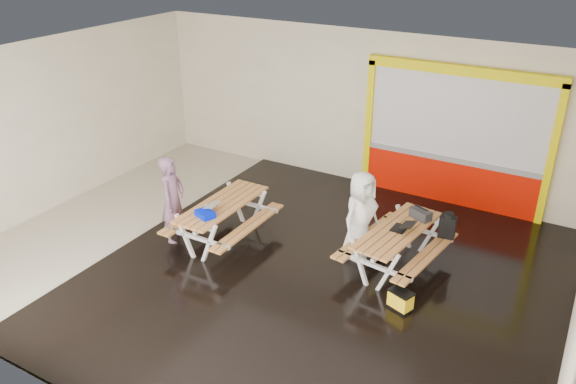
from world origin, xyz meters
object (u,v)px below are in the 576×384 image
Objects in this scene: picnic_table_right at (397,239)px; person_left at (173,200)px; fluke_bag at (400,300)px; laptop_left at (208,207)px; blue_pouch at (205,214)px; laptop_right at (402,227)px; picnic_table_left at (223,212)px; dark_case at (368,252)px; toolbox at (421,214)px; person_right at (361,217)px; backpack at (448,225)px.

picnic_table_right is 1.29× the size of person_left.
person_left is 4.51m from fluke_bag.
laptop_left is at bearing -161.64° from picnic_table_right.
blue_pouch is at bearing -157.31° from picnic_table_right.
picnic_table_right is 5.74× the size of laptop_right.
person_left is at bearing -164.14° from laptop_right.
picnic_table_left reaches higher than dark_case.
picnic_table_left is at bearing -162.39° from dark_case.
laptop_right is 0.56m from toolbox.
laptop_left is at bearing 130.95° from person_right.
laptop_left is 0.90× the size of toolbox.
blue_pouch is 3.79m from toolbox.
person_right is at bearing 23.57° from laptop_left.
person_left reaches higher than picnic_table_left.
backpack is at bearing 15.05° from toolbox.
picnic_table_left is 0.63m from blue_pouch.
dark_case is at bearing -149.21° from toolbox.
person_right is 0.77m from laptop_right.
laptop_right is 0.88× the size of fluke_bag.
blue_pouch reaches higher than picnic_table_right.
picnic_table_left is 4.94× the size of toolbox.
person_left reaches higher than person_right.
backpack is (1.37, 0.65, -0.11)m from person_right.
laptop_right is at bearing 12.86° from picnic_table_left.
picnic_table_left is 2.56m from person_right.
person_left reaches higher than fluke_bag.
laptop_left reaches higher than blue_pouch.
backpack is (3.87, 1.74, -0.13)m from laptop_left.
person_left reaches higher than backpack.
laptop_right is 0.85× the size of dark_case.
toolbox is at bearing 99.81° from fluke_bag.
laptop_right is (0.07, 0.02, 0.24)m from picnic_table_right.
toolbox is 0.50m from backpack.
dark_case is (2.55, 1.40, -0.74)m from blue_pouch.
backpack is (3.76, 1.97, -0.13)m from blue_pouch.
toolbox is 1.16m from dark_case.
fluke_bag is (1.19, -1.11, -0.65)m from person_right.
blue_pouch reaches higher than dark_case.
laptop_right reaches higher than fluke_bag.
laptop_left is at bearing -99.59° from picnic_table_left.
picnic_table_right is at bearing 18.36° from laptop_left.
laptop_left is 1.11× the size of blue_pouch.
blue_pouch is at bearing -151.23° from dark_case.
toolbox is 0.93× the size of dark_case.
person_left is 1.02× the size of person_right.
person_right reaches higher than dark_case.
fluke_bag is at bearing -103.99° from person_left.
picnic_table_left is 3.59m from toolbox.
picnic_table_right is 1.32× the size of person_right.
fluke_bag is at bearing -115.68° from person_right.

